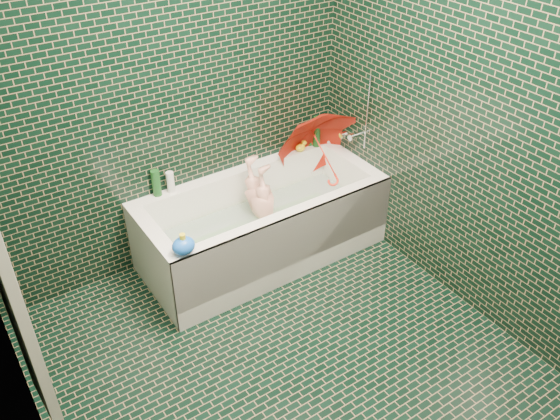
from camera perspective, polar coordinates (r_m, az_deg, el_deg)
floor at (r=3.58m, az=1.09°, el=-15.40°), size 2.80×2.80×0.00m
wall_back at (r=3.83m, az=-10.93°, el=11.19°), size 2.80×0.00×2.80m
wall_front at (r=2.05m, az=25.36°, el=-16.79°), size 2.80×0.00×2.80m
wall_right at (r=3.55m, az=19.05°, el=7.91°), size 0.00×2.80×2.80m
bathtub at (r=4.22m, az=-1.62°, el=-2.07°), size 1.70×0.75×0.55m
bath_mat at (r=4.27m, az=-1.73°, el=-2.54°), size 1.35×0.47×0.01m
water at (r=4.18m, az=-1.77°, el=-0.98°), size 1.48×0.53×0.00m
towel at (r=2.72m, az=-24.08°, el=-8.20°), size 0.08×0.44×1.12m
faucet at (r=4.34m, az=7.38°, el=7.55°), size 0.18×0.19×0.55m
child at (r=4.23m, az=-1.52°, el=-0.33°), size 0.90×0.36×0.30m
umbrella at (r=4.35m, az=4.30°, el=5.34°), size 0.90×0.90×0.92m
soap_bottle_a at (r=4.65m, az=4.45°, el=6.54°), size 0.13×0.13×0.28m
soap_bottle_b at (r=4.65m, az=3.79°, el=6.61°), size 0.09×0.09×0.17m
soap_bottle_c at (r=4.59m, az=3.25°, el=6.23°), size 0.17×0.17×0.19m
bottle_right_tall at (r=4.53m, az=3.56°, el=7.54°), size 0.07×0.07×0.24m
bottle_right_pump at (r=4.59m, az=4.76°, el=7.54°), size 0.07×0.07×0.19m
bottle_left_tall at (r=4.03m, az=-11.83°, el=2.56°), size 0.08×0.08×0.19m
bottle_left_short at (r=4.05m, az=-10.50°, el=2.66°), size 0.07×0.07×0.15m
rubber_duck at (r=4.49m, az=2.04°, el=6.11°), size 0.10×0.07×0.08m
bath_toy at (r=3.49m, az=-9.27°, el=-3.39°), size 0.18×0.16×0.14m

